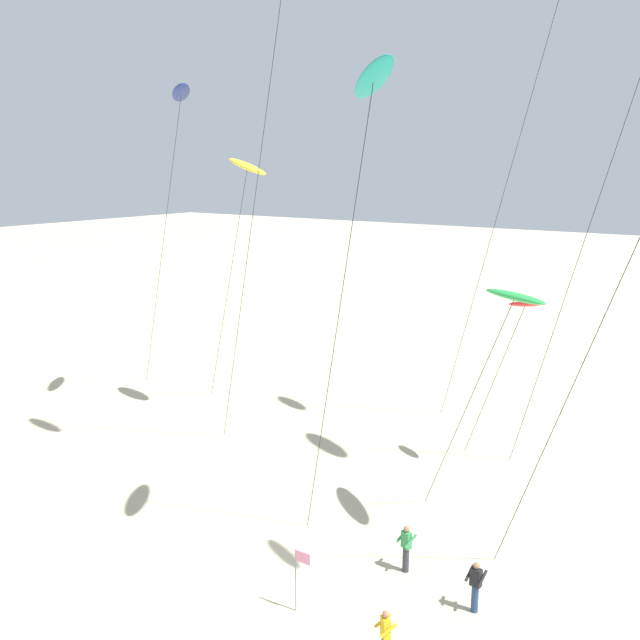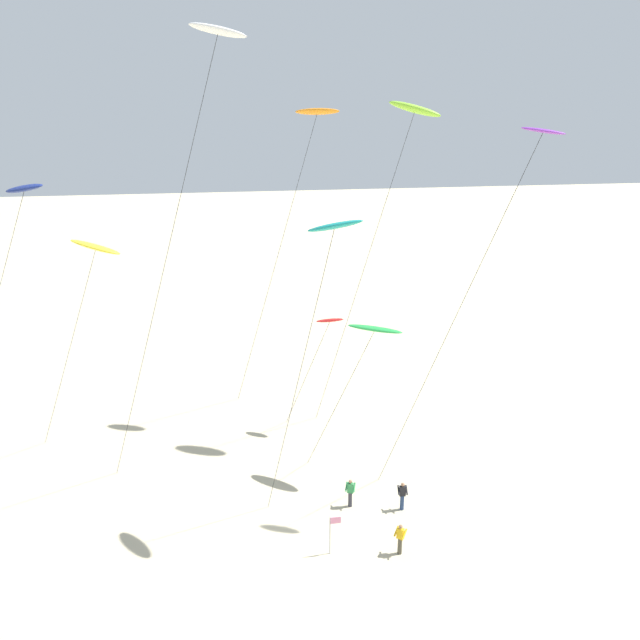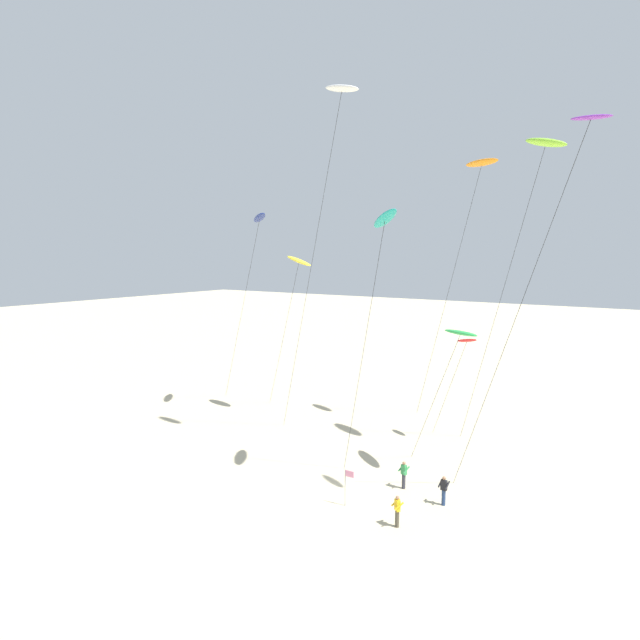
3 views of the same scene
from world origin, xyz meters
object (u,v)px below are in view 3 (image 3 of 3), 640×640
(kite_teal, at_px, (385,220))
(marker_flag, at_px, (347,480))
(kite_navy, at_px, (259,219))
(kite_red, at_px, (466,342))
(kite_orange, at_px, (481,165))
(kite_yellow, at_px, (299,262))
(kite_purple, at_px, (586,131))
(kite_flyer_nearest, at_px, (444,490))
(kite_lime, at_px, (545,144))
(kite_white, at_px, (341,93))
(kite_green, at_px, (460,333))
(kite_flyer_furthest, at_px, (397,510))
(kite_flyer_middle, at_px, (404,474))

(kite_teal, xyz_separation_m, marker_flag, (-0.51, -3.06, -14.23))
(kite_navy, distance_m, kite_red, 19.52)
(kite_red, height_order, kite_orange, kite_orange)
(kite_red, height_order, kite_yellow, kite_yellow)
(kite_purple, height_order, kite_flyer_nearest, kite_purple)
(kite_lime, xyz_separation_m, kite_white, (-11.42, -5.90, 3.43))
(kite_navy, height_order, kite_green, kite_navy)
(kite_green, height_order, kite_orange, kite_orange)
(kite_yellow, relative_size, kite_flyer_furthest, 8.31)
(kite_white, bearing_deg, kite_lime, 27.30)
(kite_lime, xyz_separation_m, kite_green, (-3.33, -5.16, -11.64))
(kite_white, xyz_separation_m, kite_flyer_furthest, (7.72, -7.06, -23.24))
(kite_purple, height_order, kite_flyer_middle, kite_purple)
(kite_navy, bearing_deg, marker_flag, -35.82)
(kite_purple, relative_size, kite_navy, 1.17)
(kite_green, xyz_separation_m, kite_orange, (-1.86, 9.12, 11.35))
(kite_purple, bearing_deg, kite_white, 168.55)
(kite_purple, distance_m, kite_red, 17.44)
(kite_lime, height_order, kite_orange, kite_lime)
(kite_orange, bearing_deg, kite_green, -78.46)
(kite_navy, relative_size, kite_orange, 0.83)
(kite_white, bearing_deg, kite_flyer_furthest, -42.44)
(kite_red, bearing_deg, kite_lime, -9.88)
(kite_white, xyz_separation_m, marker_flag, (4.45, -6.51, -22.64))
(kite_lime, bearing_deg, kite_red, 170.12)
(kite_purple, relative_size, kite_green, 2.17)
(kite_yellow, bearing_deg, kite_green, -17.14)
(kite_navy, height_order, kite_red, kite_navy)
(kite_orange, distance_m, kite_teal, 14.17)
(kite_orange, xyz_separation_m, marker_flag, (-1.78, -16.36, -18.92))
(kite_red, bearing_deg, kite_navy, -171.79)
(marker_flag, bearing_deg, kite_flyer_middle, 66.34)
(kite_red, relative_size, kite_flyer_nearest, 4.80)
(kite_purple, xyz_separation_m, kite_navy, (-25.38, 7.30, -2.65))
(kite_flyer_furthest, bearing_deg, kite_orange, 95.04)
(kite_white, bearing_deg, kite_yellow, 143.17)
(kite_flyer_nearest, bearing_deg, kite_white, 158.60)
(kite_red, height_order, kite_white, kite_white)
(kite_red, relative_size, kite_flyer_middle, 4.80)
(kite_yellow, relative_size, kite_flyer_nearest, 8.31)
(kite_green, height_order, kite_red, kite_green)
(kite_green, xyz_separation_m, kite_flyer_nearest, (0.76, -4.21, -8.17))
(kite_lime, height_order, kite_navy, kite_lime)
(kite_red, distance_m, kite_yellow, 15.06)
(kite_navy, bearing_deg, kite_green, -10.79)
(kite_teal, bearing_deg, kite_flyer_furthest, -52.68)
(kite_red, xyz_separation_m, kite_flyer_middle, (-0.46, -9.46, -6.70))
(kite_navy, xyz_separation_m, kite_green, (18.58, -3.54, -7.70))
(kite_purple, xyz_separation_m, kite_yellow, (-22.23, 8.51, -6.19))
(kite_teal, bearing_deg, marker_flag, -99.55)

